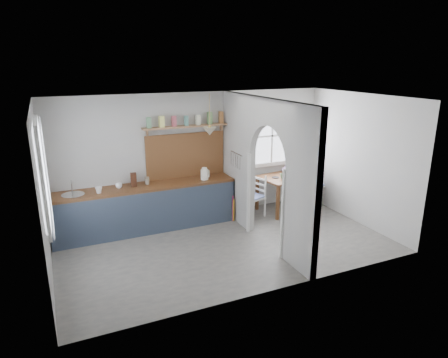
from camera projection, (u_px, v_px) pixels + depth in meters
name	position (u px, v px, depth m)	size (l,w,h in m)	color
floor	(227.00, 245.00, 7.18)	(5.80, 3.20, 0.01)	gray
ceiling	(228.00, 99.00, 6.43)	(5.80, 3.20, 0.01)	#BBB7AC
walls	(227.00, 176.00, 6.80)	(5.81, 3.21, 2.60)	#BBB7AC
partition	(262.00, 163.00, 7.09)	(0.12, 3.20, 2.60)	#BBB7AC
kitchen_window	(41.00, 175.00, 5.58)	(0.10, 1.16, 1.50)	white
nook_window	(272.00, 136.00, 8.79)	(1.76, 0.10, 1.30)	white
counter	(146.00, 207.00, 7.76)	(3.50, 0.60, 0.90)	brown
sink	(73.00, 195.00, 7.10)	(0.40, 0.40, 0.02)	#BEBEBE
backsplash	(186.00, 155.00, 8.09)	(1.65, 0.03, 0.90)	brown
shelf	(186.00, 124.00, 7.83)	(1.75, 0.20, 0.21)	#B27F55
pendant_lamp	(210.00, 131.00, 7.70)	(0.26, 0.26, 0.16)	beige
utensil_rail	(236.00, 153.00, 7.79)	(0.02, 0.02, 0.50)	#BEBEBE
dining_table	(287.00, 193.00, 8.80)	(1.25, 0.83, 0.78)	brown
chair_left	(253.00, 196.00, 8.40)	(0.41, 0.41, 0.89)	silver
chair_right	(317.00, 183.00, 9.20)	(0.44, 0.44, 0.96)	silver
kettle	(204.00, 174.00, 7.97)	(0.20, 0.16, 0.25)	white
mug_a	(99.00, 190.00, 7.16)	(0.12, 0.12, 0.11)	white
mug_b	(119.00, 186.00, 7.45)	(0.12, 0.12, 0.09)	white
knife_block	(134.00, 180.00, 7.57)	(0.11, 0.15, 0.24)	#452215
jar	(147.00, 181.00, 7.68)	(0.09, 0.09, 0.14)	#736755
towel_magenta	(233.00, 208.00, 8.19)	(0.02, 0.03, 0.55)	#A52B53
towel_orange	(234.00, 210.00, 8.16)	(0.02, 0.03, 0.46)	orange
bowl	(305.00, 174.00, 8.68)	(0.34, 0.34, 0.08)	silver
table_cup	(283.00, 176.00, 8.49)	(0.11, 0.11, 0.10)	#689267
plate	(275.00, 177.00, 8.56)	(0.16, 0.16, 0.01)	black
vase	(285.00, 169.00, 8.92)	(0.16, 0.16, 0.17)	#6C4E7E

